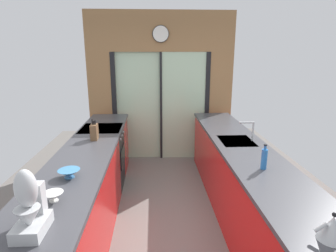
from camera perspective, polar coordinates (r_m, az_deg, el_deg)
ground_plane at (r=3.85m, az=-0.53°, el=-16.33°), size 5.04×7.60×0.02m
back_wall_unit at (r=5.11m, az=-1.49°, el=9.71°), size 2.64×0.12×2.70m
left_counter_run at (r=3.30m, az=-16.63°, el=-13.26°), size 0.62×3.80×0.92m
right_counter_run at (r=3.52m, az=14.96°, el=-11.30°), size 0.62×3.80×0.92m
sink_faucet at (r=3.57m, az=16.65°, el=-0.36°), size 0.19×0.02×0.24m
oven_range at (r=4.29m, az=-13.22°, el=-6.39°), size 0.60×0.60×0.92m
mixing_bowl_near at (r=2.27m, az=-22.56°, el=-13.26°), size 0.15×0.15×0.07m
mixing_bowl_far at (r=2.61m, az=-19.71°, el=-9.17°), size 0.19×0.19×0.07m
knife_block at (r=3.60m, az=-14.95°, el=-1.18°), size 0.08×0.14×0.26m
stand_mixer at (r=1.91m, az=-26.59°, el=-15.00°), size 0.17×0.27×0.42m
kettle at (r=1.97m, az=30.82°, el=-17.60°), size 0.24×0.16×0.18m
soap_bottle at (r=2.76m, az=19.22°, el=-6.35°), size 0.05×0.05×0.24m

